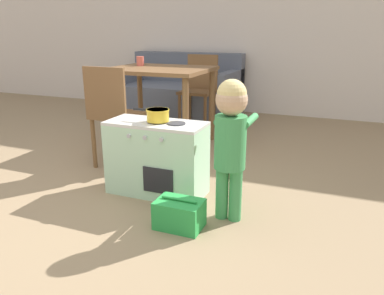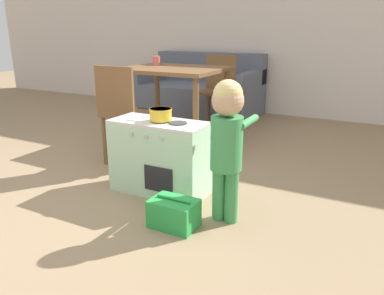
{
  "view_description": "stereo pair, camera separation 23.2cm",
  "coord_description": "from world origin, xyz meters",
  "px_view_note": "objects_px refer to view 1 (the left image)",
  "views": [
    {
      "loc": [
        1.5,
        -1.48,
        1.12
      ],
      "look_at": [
        0.63,
        0.67,
        0.39
      ],
      "focal_mm": 35.0,
      "sensor_mm": 36.0,
      "label": 1
    },
    {
      "loc": [
        1.71,
        -1.39,
        1.12
      ],
      "look_at": [
        0.63,
        0.67,
        0.39
      ],
      "focal_mm": 35.0,
      "sensor_mm": 36.0,
      "label": 2
    }
  ],
  "objects_px": {
    "toy_pot": "(158,114)",
    "couch": "(179,93)",
    "dining_table": "(159,80)",
    "play_kitchen": "(157,158)",
    "dining_chair_near": "(114,113)",
    "cup_on_table": "(140,61)",
    "toy_basket": "(179,214)",
    "dining_chair_far": "(199,89)",
    "child_figure": "(231,132)"
  },
  "relations": [
    {
      "from": "toy_pot",
      "to": "couch",
      "type": "relative_size",
      "value": 0.16
    },
    {
      "from": "dining_table",
      "to": "play_kitchen",
      "type": "bearing_deg",
      "value": -64.56
    },
    {
      "from": "dining_chair_near",
      "to": "cup_on_table",
      "type": "bearing_deg",
      "value": 104.33
    },
    {
      "from": "dining_table",
      "to": "cup_on_table",
      "type": "bearing_deg",
      "value": 157.49
    },
    {
      "from": "toy_pot",
      "to": "toy_basket",
      "type": "height_order",
      "value": "toy_pot"
    },
    {
      "from": "play_kitchen",
      "to": "couch",
      "type": "bearing_deg",
      "value": 110.4
    },
    {
      "from": "dining_chair_far",
      "to": "child_figure",
      "type": "bearing_deg",
      "value": 115.6
    },
    {
      "from": "dining_table",
      "to": "cup_on_table",
      "type": "distance_m",
      "value": 0.33
    },
    {
      "from": "dining_table",
      "to": "couch",
      "type": "height_order",
      "value": "couch"
    },
    {
      "from": "dining_chair_far",
      "to": "cup_on_table",
      "type": "height_order",
      "value": "cup_on_table"
    },
    {
      "from": "couch",
      "to": "dining_chair_far",
      "type": "bearing_deg",
      "value": -50.0
    },
    {
      "from": "play_kitchen",
      "to": "dining_chair_far",
      "type": "height_order",
      "value": "dining_chair_far"
    },
    {
      "from": "play_kitchen",
      "to": "cup_on_table",
      "type": "height_order",
      "value": "cup_on_table"
    },
    {
      "from": "toy_basket",
      "to": "cup_on_table",
      "type": "distance_m",
      "value": 2.1
    },
    {
      "from": "toy_basket",
      "to": "dining_table",
      "type": "bearing_deg",
      "value": 120.18
    },
    {
      "from": "play_kitchen",
      "to": "dining_chair_far",
      "type": "distance_m",
      "value": 1.91
    },
    {
      "from": "dining_chair_near",
      "to": "cup_on_table",
      "type": "relative_size",
      "value": 9.01
    },
    {
      "from": "cup_on_table",
      "to": "child_figure",
      "type": "bearing_deg",
      "value": -45.26
    },
    {
      "from": "couch",
      "to": "cup_on_table",
      "type": "xyz_separation_m",
      "value": [
        0.14,
        -1.29,
        0.52
      ]
    },
    {
      "from": "toy_basket",
      "to": "dining_table",
      "type": "relative_size",
      "value": 0.28
    },
    {
      "from": "toy_basket",
      "to": "cup_on_table",
      "type": "xyz_separation_m",
      "value": [
        -1.14,
        1.6,
        0.73
      ]
    },
    {
      "from": "toy_pot",
      "to": "couch",
      "type": "distance_m",
      "value": 2.68
    },
    {
      "from": "dining_chair_far",
      "to": "dining_table",
      "type": "bearing_deg",
      "value": 80.81
    },
    {
      "from": "dining_chair_far",
      "to": "cup_on_table",
      "type": "relative_size",
      "value": 9.01
    },
    {
      "from": "toy_pot",
      "to": "dining_chair_far",
      "type": "xyz_separation_m",
      "value": [
        -0.41,
        1.86,
        -0.11
      ]
    },
    {
      "from": "play_kitchen",
      "to": "couch",
      "type": "distance_m",
      "value": 2.66
    },
    {
      "from": "toy_basket",
      "to": "child_figure",
      "type": "bearing_deg",
      "value": 42.79
    },
    {
      "from": "dining_chair_near",
      "to": "dining_chair_far",
      "type": "xyz_separation_m",
      "value": [
        0.18,
        1.51,
        0.0
      ]
    },
    {
      "from": "child_figure",
      "to": "cup_on_table",
      "type": "relative_size",
      "value": 9.13
    },
    {
      "from": "couch",
      "to": "toy_basket",
      "type": "bearing_deg",
      "value": -66.22
    },
    {
      "from": "dining_table",
      "to": "child_figure",
      "type": "bearing_deg",
      "value": -49.11
    },
    {
      "from": "cup_on_table",
      "to": "couch",
      "type": "bearing_deg",
      "value": 96.14
    },
    {
      "from": "dining_chair_near",
      "to": "cup_on_table",
      "type": "distance_m",
      "value": 0.95
    },
    {
      "from": "toy_basket",
      "to": "cup_on_table",
      "type": "height_order",
      "value": "cup_on_table"
    },
    {
      "from": "play_kitchen",
      "to": "couch",
      "type": "relative_size",
      "value": 0.42
    },
    {
      "from": "toy_basket",
      "to": "cup_on_table",
      "type": "bearing_deg",
      "value": 125.34
    },
    {
      "from": "child_figure",
      "to": "dining_chair_near",
      "type": "distance_m",
      "value": 1.28
    },
    {
      "from": "dining_chair_far",
      "to": "couch",
      "type": "height_order",
      "value": "dining_chair_far"
    },
    {
      "from": "child_figure",
      "to": "dining_table",
      "type": "height_order",
      "value": "child_figure"
    },
    {
      "from": "dining_chair_far",
      "to": "couch",
      "type": "distance_m",
      "value": 0.85
    },
    {
      "from": "play_kitchen",
      "to": "child_figure",
      "type": "bearing_deg",
      "value": -17.2
    },
    {
      "from": "play_kitchen",
      "to": "toy_basket",
      "type": "xyz_separation_m",
      "value": [
        0.35,
        -0.4,
        -0.18
      ]
    },
    {
      "from": "play_kitchen",
      "to": "dining_table",
      "type": "xyz_separation_m",
      "value": [
        -0.52,
        1.09,
        0.4
      ]
    },
    {
      "from": "toy_basket",
      "to": "dining_table",
      "type": "distance_m",
      "value": 1.82
    },
    {
      "from": "child_figure",
      "to": "dining_chair_far",
      "type": "distance_m",
      "value": 2.27
    },
    {
      "from": "child_figure",
      "to": "play_kitchen",
      "type": "bearing_deg",
      "value": 162.8
    },
    {
      "from": "play_kitchen",
      "to": "cup_on_table",
      "type": "relative_size",
      "value": 7.26
    },
    {
      "from": "dining_table",
      "to": "toy_pot",
      "type": "bearing_deg",
      "value": -63.93
    },
    {
      "from": "play_kitchen",
      "to": "dining_chair_far",
      "type": "relative_size",
      "value": 0.81
    },
    {
      "from": "dining_chair_far",
      "to": "couch",
      "type": "relative_size",
      "value": 0.53
    }
  ]
}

